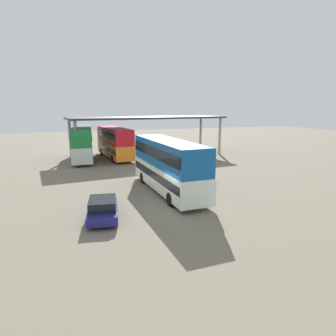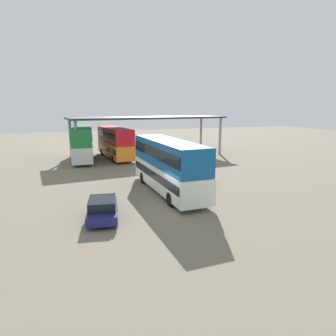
% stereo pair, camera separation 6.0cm
% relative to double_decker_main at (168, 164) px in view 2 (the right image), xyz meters
% --- Properties ---
extents(ground_plane, '(140.00, 140.00, 0.00)m').
position_rel_double_decker_main_xyz_m(ground_plane, '(-0.89, -3.89, -2.34)').
color(ground_plane, '#706857').
extents(double_decker_main, '(2.94, 11.10, 4.27)m').
position_rel_double_decker_main_xyz_m(double_decker_main, '(0.00, 0.00, 0.00)').
color(double_decker_main, silver).
rests_on(double_decker_main, ground_plane).
extents(parked_hatchback, '(2.36, 4.21, 1.35)m').
position_rel_double_decker_main_xyz_m(parked_hatchback, '(-5.82, -4.28, -1.67)').
color(parked_hatchback, navy).
rests_on(parked_hatchback, ground_plane).
extents(double_decker_near_canopy, '(3.26, 11.18, 4.31)m').
position_rel_double_decker_main_xyz_m(double_decker_near_canopy, '(-5.68, 17.73, 0.02)').
color(double_decker_near_canopy, silver).
rests_on(double_decker_near_canopy, ground_plane).
extents(double_decker_mid_row, '(3.49, 10.57, 4.15)m').
position_rel_double_decker_main_xyz_m(double_decker_mid_row, '(-1.50, 17.69, -0.06)').
color(double_decker_mid_row, orange).
rests_on(double_decker_mid_row, ground_plane).
extents(depot_canopy, '(22.29, 8.81, 5.57)m').
position_rel_double_decker_main_xyz_m(depot_canopy, '(3.31, 17.61, 2.91)').
color(depot_canopy, '#33353A').
rests_on(depot_canopy, ground_plane).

